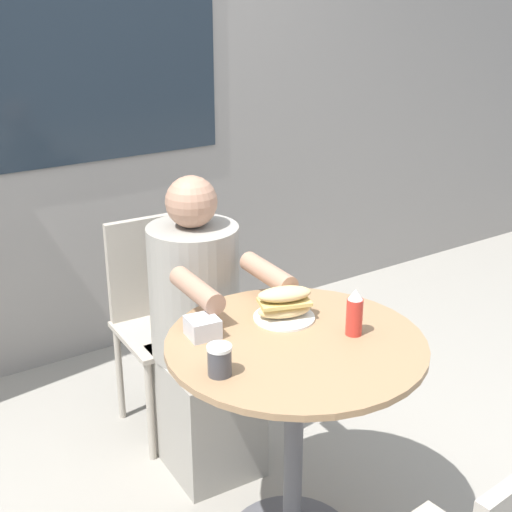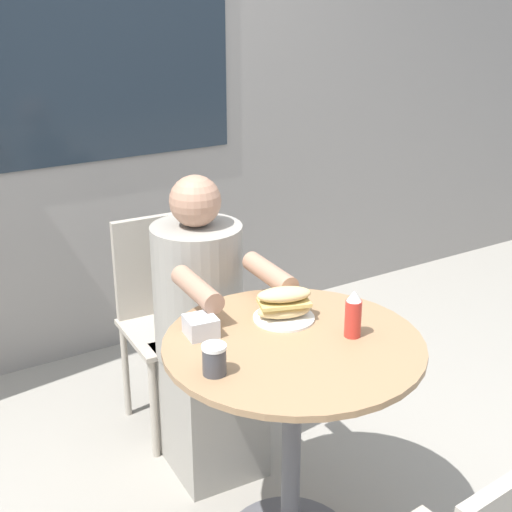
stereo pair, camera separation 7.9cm
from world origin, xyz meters
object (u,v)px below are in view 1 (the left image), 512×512
Objects in this scene: sandwich_on_plate at (284,305)px; drink_cup at (220,360)px; cafe_table at (295,399)px; condiment_bottle at (355,313)px; diner_chair at (159,305)px; seated_diner at (200,346)px.

sandwich_on_plate reaches higher than drink_cup.
cafe_table is 5.27× the size of condiment_bottle.
condiment_bottle is at bearing 103.08° from diner_chair.
cafe_table is at bearing 94.09° from seated_diner.
drink_cup is (-0.29, -0.04, 0.24)m from cafe_table.
condiment_bottle reaches higher than drink_cup.
condiment_bottle is (0.17, -0.98, 0.31)m from diner_chair.
drink_cup is (-0.29, -0.95, 0.28)m from diner_chair.
cafe_table is 8.98× the size of drink_cup.
diner_chair reaches higher than sandwich_on_plate.
drink_cup is at bearing -172.02° from cafe_table.
seated_diner is (-0.01, -0.35, -0.03)m from diner_chair.
condiment_bottle is (0.45, -0.02, 0.03)m from drink_cup.
diner_chair is at bearing -87.95° from seated_diner.
drink_cup is at bearing 177.10° from condiment_bottle.
seated_diner is 0.74m from drink_cup.
seated_diner is 0.74m from condiment_bottle.
cafe_table is 0.32m from condiment_bottle.
sandwich_on_plate is at bearing 27.50° from drink_cup.
diner_chair is 0.77× the size of seated_diner.
seated_diner is at bearing 65.42° from drink_cup.
diner_chair is 0.35m from seated_diner.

